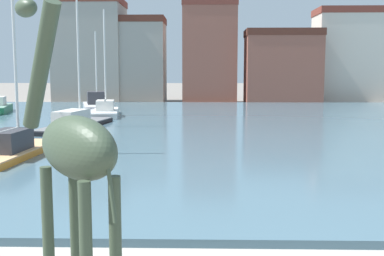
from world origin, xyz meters
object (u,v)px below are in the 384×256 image
at_px(sailboat_black, 80,124).
at_px(sailboat_white, 106,112).
at_px(sailboat_grey, 97,106).
at_px(giraffe_statue, 73,153).
at_px(sailboat_orange, 18,150).

bearing_deg(sailboat_black, sailboat_white, 89.51).
distance_m(sailboat_black, sailboat_grey, 13.66).
bearing_deg(giraffe_statue, sailboat_black, 104.60).
xyz_separation_m(sailboat_grey, sailboat_white, (2.00, -5.67, -0.06)).
distance_m(giraffe_statue, sailboat_white, 31.26).
bearing_deg(sailboat_black, giraffe_statue, -75.40).
bearing_deg(sailboat_black, sailboat_orange, -90.01).
relative_size(sailboat_grey, sailboat_white, 1.06).
bearing_deg(giraffe_statue, sailboat_orange, 114.86).
distance_m(sailboat_black, sailboat_white, 7.85).
bearing_deg(sailboat_orange, sailboat_white, 89.78).
xyz_separation_m(sailboat_orange, sailboat_white, (0.07, 17.82, 0.04)).
xyz_separation_m(giraffe_statue, sailboat_grey, (-7.87, 36.30, -2.04)).
height_order(sailboat_black, sailboat_grey, sailboat_black).
relative_size(sailboat_black, sailboat_white, 1.11).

